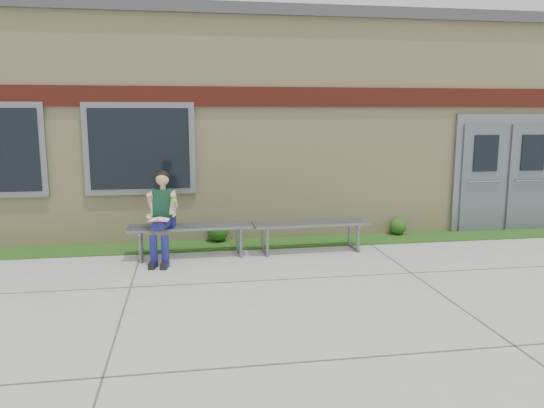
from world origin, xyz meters
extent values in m
plane|color=#9E9E99|center=(0.00, 0.00, 0.00)|extent=(80.00, 80.00, 0.00)
cube|color=#144412|center=(0.00, 2.60, 0.01)|extent=(16.00, 0.80, 0.02)
cube|color=beige|center=(0.00, 6.00, 2.00)|extent=(16.00, 6.00, 4.00)
cube|color=#3F3F42|center=(0.00, 6.00, 4.10)|extent=(16.20, 6.20, 0.20)
cube|color=maroon|center=(0.00, 2.97, 2.60)|extent=(16.00, 0.06, 0.35)
cube|color=slate|center=(-3.00, 2.96, 1.70)|extent=(1.90, 0.08, 1.60)
cube|color=black|center=(-3.00, 2.92, 1.70)|extent=(1.70, 0.04, 1.40)
cube|color=slate|center=(4.00, 2.96, 1.15)|extent=(2.20, 0.08, 2.30)
cube|color=#555D66|center=(3.50, 2.91, 1.05)|extent=(0.92, 0.06, 2.10)
cube|color=#555D66|center=(4.50, 2.91, 1.05)|extent=(0.92, 0.06, 2.10)
cube|color=slate|center=(-2.17, 1.98, 0.50)|extent=(2.00, 0.60, 0.04)
cube|color=slate|center=(-2.97, 1.98, 0.23)|extent=(0.06, 0.55, 0.45)
cube|color=slate|center=(-1.38, 1.98, 0.23)|extent=(0.06, 0.55, 0.45)
cube|color=slate|center=(-0.17, 1.98, 0.49)|extent=(1.96, 0.60, 0.04)
cube|color=slate|center=(-0.95, 1.98, 0.22)|extent=(0.06, 0.54, 0.44)
cube|color=slate|center=(0.61, 1.98, 0.22)|extent=(0.06, 0.54, 0.44)
cube|color=navy|center=(-2.58, 1.92, 0.59)|extent=(0.37, 0.29, 0.16)
cube|color=#103D26|center=(-2.59, 1.90, 0.90)|extent=(0.34, 0.25, 0.45)
sphere|color=tan|center=(-2.59, 1.89, 1.29)|extent=(0.24, 0.24, 0.21)
sphere|color=black|center=(-2.59, 1.91, 1.31)|extent=(0.25, 0.25, 0.22)
cylinder|color=navy|center=(-2.72, 1.69, 0.61)|extent=(0.22, 0.43, 0.15)
cylinder|color=navy|center=(-2.54, 1.65, 0.61)|extent=(0.22, 0.43, 0.15)
cylinder|color=navy|center=(-2.74, 1.45, 0.25)|extent=(0.12, 0.12, 0.49)
cylinder|color=navy|center=(-2.56, 1.42, 0.25)|extent=(0.12, 0.12, 0.49)
cube|color=black|center=(-2.75, 1.38, 0.05)|extent=(0.14, 0.27, 0.10)
cube|color=black|center=(-2.58, 1.35, 0.05)|extent=(0.14, 0.27, 0.10)
cylinder|color=tan|center=(-2.78, 1.88, 0.96)|extent=(0.13, 0.23, 0.26)
cylinder|color=tan|center=(-2.41, 1.81, 0.96)|extent=(0.13, 0.23, 0.26)
cube|color=white|center=(-2.65, 1.55, 0.71)|extent=(0.34, 0.27, 0.01)
cube|color=#D5505E|center=(-2.65, 1.55, 0.70)|extent=(0.34, 0.28, 0.01)
sphere|color=#65CB36|center=(-2.41, 1.67, 0.97)|extent=(0.08, 0.08, 0.08)
sphere|color=#144412|center=(-1.68, 2.85, 0.21)|extent=(0.38, 0.38, 0.38)
sphere|color=#144412|center=(1.76, 2.85, 0.18)|extent=(0.32, 0.32, 0.32)
camera|label=1|loc=(-2.22, -6.55, 2.31)|focal=35.00mm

